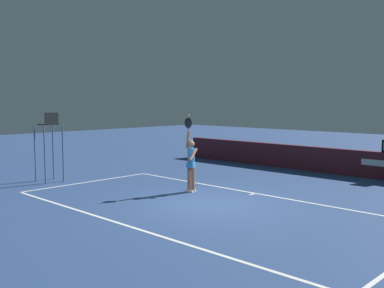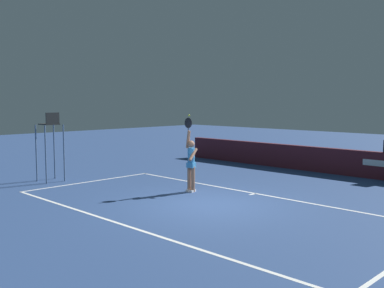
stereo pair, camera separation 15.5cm
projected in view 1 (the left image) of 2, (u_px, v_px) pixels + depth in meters
The scene contains 6 objects.
ground_plane at pixel (211, 204), 12.68m from camera, with size 60.00×60.00×0.00m, color navy.
court_lines at pixel (201, 207), 12.39m from camera, with size 11.15×5.21×0.00m.
back_wall at pixel (334, 161), 17.96m from camera, with size 15.53×0.25×1.03m.
tennis_player at pixel (191, 161), 14.36m from camera, with size 0.47×0.45×2.40m.
tennis_ball at pixel (189, 115), 14.27m from camera, with size 0.07×0.07×0.07m.
umpire_chair at pixel (49, 138), 16.10m from camera, with size 0.76×0.76×2.51m.
Camera 1 is at (8.27, -9.33, 2.93)m, focal length 41.91 mm.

